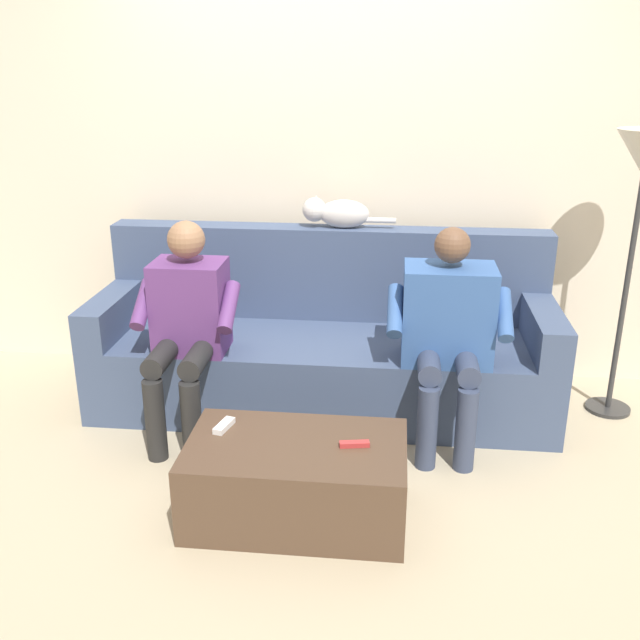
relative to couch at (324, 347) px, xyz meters
The scene contains 9 objects.
ground_plane 0.82m from the couch, 90.00° to the left, with size 8.00×8.00×0.00m, color tan.
back_wall 1.09m from the couch, 90.00° to the right, with size 5.69×0.06×2.58m, color beige.
couch is the anchor object (origin of this frame).
coffee_table 1.13m from the couch, 90.00° to the left, with size 0.92×0.55×0.35m.
person_left_seated 0.81m from the couch, 149.87° to the left, with size 0.60×0.54×1.10m.
person_right_seated 0.82m from the couch, 32.19° to the left, with size 0.51×0.59×1.10m.
cat_on_backrest 0.76m from the couch, 98.97° to the right, with size 0.53×0.14×0.17m.
remote_white 1.07m from the couch, 72.26° to the left, with size 0.13×0.04×0.03m, color white.
remote_red 1.14m from the couch, 102.32° to the left, with size 0.12×0.03×0.02m, color #B73333.
Camera 1 is at (-0.38, 3.54, 1.85)m, focal length 40.05 mm.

